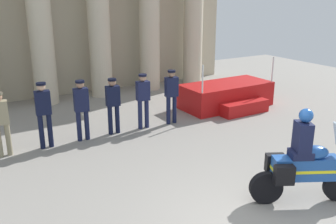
{
  "coord_description": "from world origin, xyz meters",
  "views": [
    {
      "loc": [
        -4.24,
        -3.87,
        3.91
      ],
      "look_at": [
        -0.09,
        3.01,
        1.35
      ],
      "focal_mm": 40.47,
      "sensor_mm": 36.0,
      "label": 1
    }
  ],
  "objects_px": {
    "reviewing_stand": "(227,96)",
    "officer_in_row_6": "(171,92)",
    "motorcycle_with_rider": "(302,164)",
    "officer_in_row_2": "(44,110)",
    "officer_in_row_5": "(143,97)",
    "officer_in_row_4": "(113,102)",
    "officer_in_row_3": "(82,106)",
    "officer_in_row_1": "(1,119)"
  },
  "relations": [
    {
      "from": "officer_in_row_4",
      "to": "reviewing_stand",
      "type": "bearing_deg",
      "value": -168.95
    },
    {
      "from": "officer_in_row_2",
      "to": "motorcycle_with_rider",
      "type": "distance_m",
      "value": 6.33
    },
    {
      "from": "officer_in_row_4",
      "to": "officer_in_row_6",
      "type": "distance_m",
      "value": 1.88
    },
    {
      "from": "officer_in_row_1",
      "to": "officer_in_row_6",
      "type": "xyz_separation_m",
      "value": [
        4.84,
        -0.04,
        0.03
      ]
    },
    {
      "from": "reviewing_stand",
      "to": "officer_in_row_6",
      "type": "bearing_deg",
      "value": -170.06
    },
    {
      "from": "officer_in_row_4",
      "to": "officer_in_row_6",
      "type": "xyz_separation_m",
      "value": [
        1.88,
        -0.09,
        0.03
      ]
    },
    {
      "from": "officer_in_row_6",
      "to": "motorcycle_with_rider",
      "type": "bearing_deg",
      "value": 93.03
    },
    {
      "from": "reviewing_stand",
      "to": "officer_in_row_6",
      "type": "height_order",
      "value": "reviewing_stand"
    },
    {
      "from": "officer_in_row_1",
      "to": "officer_in_row_6",
      "type": "height_order",
      "value": "officer_in_row_6"
    },
    {
      "from": "officer_in_row_5",
      "to": "officer_in_row_1",
      "type": "bearing_deg",
      "value": 6.67
    },
    {
      "from": "reviewing_stand",
      "to": "motorcycle_with_rider",
      "type": "distance_m",
      "value": 6.39
    },
    {
      "from": "officer_in_row_6",
      "to": "officer_in_row_5",
      "type": "bearing_deg",
      "value": 2.91
    },
    {
      "from": "officer_in_row_6",
      "to": "officer_in_row_1",
      "type": "bearing_deg",
      "value": 5.94
    },
    {
      "from": "officer_in_row_2",
      "to": "motorcycle_with_rider",
      "type": "bearing_deg",
      "value": 130.09
    },
    {
      "from": "officer_in_row_2",
      "to": "officer_in_row_6",
      "type": "relative_size",
      "value": 1.04
    },
    {
      "from": "officer_in_row_3",
      "to": "motorcycle_with_rider",
      "type": "bearing_deg",
      "value": 121.84
    },
    {
      "from": "officer_in_row_4",
      "to": "officer_in_row_3",
      "type": "bearing_deg",
      "value": 9.29
    },
    {
      "from": "officer_in_row_3",
      "to": "officer_in_row_4",
      "type": "height_order",
      "value": "officer_in_row_3"
    },
    {
      "from": "reviewing_stand",
      "to": "motorcycle_with_rider",
      "type": "relative_size",
      "value": 1.69
    },
    {
      "from": "officer_in_row_4",
      "to": "motorcycle_with_rider",
      "type": "height_order",
      "value": "motorcycle_with_rider"
    },
    {
      "from": "officer_in_row_2",
      "to": "officer_in_row_5",
      "type": "distance_m",
      "value": 2.87
    },
    {
      "from": "officer_in_row_2",
      "to": "officer_in_row_6",
      "type": "bearing_deg",
      "value": -174.17
    },
    {
      "from": "officer_in_row_1",
      "to": "officer_in_row_4",
      "type": "height_order",
      "value": "officer_in_row_1"
    },
    {
      "from": "motorcycle_with_rider",
      "to": "officer_in_row_3",
      "type": "bearing_deg",
      "value": 143.19
    },
    {
      "from": "officer_in_row_1",
      "to": "officer_in_row_4",
      "type": "distance_m",
      "value": 2.96
    },
    {
      "from": "officer_in_row_1",
      "to": "officer_in_row_5",
      "type": "bearing_deg",
      "value": -173.33
    },
    {
      "from": "officer_in_row_2",
      "to": "officer_in_row_5",
      "type": "relative_size",
      "value": 1.06
    },
    {
      "from": "officer_in_row_6",
      "to": "officer_in_row_2",
      "type": "bearing_deg",
      "value": 5.83
    },
    {
      "from": "officer_in_row_4",
      "to": "officer_in_row_5",
      "type": "relative_size",
      "value": 0.98
    },
    {
      "from": "officer_in_row_1",
      "to": "officer_in_row_3",
      "type": "xyz_separation_m",
      "value": [
        2.03,
        0.01,
        0.03
      ]
    },
    {
      "from": "reviewing_stand",
      "to": "officer_in_row_6",
      "type": "relative_size",
      "value": 1.92
    },
    {
      "from": "reviewing_stand",
      "to": "motorcycle_with_rider",
      "type": "bearing_deg",
      "value": -117.13
    },
    {
      "from": "officer_in_row_1",
      "to": "motorcycle_with_rider",
      "type": "distance_m",
      "value": 6.95
    },
    {
      "from": "officer_in_row_6",
      "to": "motorcycle_with_rider",
      "type": "xyz_separation_m",
      "value": [
        -0.31,
        -5.22,
        -0.19
      ]
    },
    {
      "from": "officer_in_row_5",
      "to": "officer_in_row_6",
      "type": "bearing_deg",
      "value": -177.09
    },
    {
      "from": "officer_in_row_6",
      "to": "officer_in_row_4",
      "type": "bearing_deg",
      "value": 3.58
    },
    {
      "from": "officer_in_row_1",
      "to": "officer_in_row_5",
      "type": "relative_size",
      "value": 0.99
    },
    {
      "from": "motorcycle_with_rider",
      "to": "officer_in_row_1",
      "type": "bearing_deg",
      "value": 158.5
    },
    {
      "from": "officer_in_row_1",
      "to": "officer_in_row_3",
      "type": "bearing_deg",
      "value": -173.41
    },
    {
      "from": "officer_in_row_2",
      "to": "officer_in_row_3",
      "type": "bearing_deg",
      "value": -173.17
    },
    {
      "from": "reviewing_stand",
      "to": "officer_in_row_4",
      "type": "height_order",
      "value": "reviewing_stand"
    },
    {
      "from": "officer_in_row_5",
      "to": "officer_in_row_4",
      "type": "bearing_deg",
      "value": 4.25
    }
  ]
}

